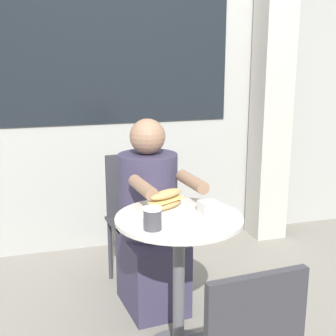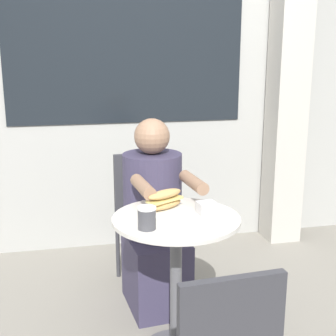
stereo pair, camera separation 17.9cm
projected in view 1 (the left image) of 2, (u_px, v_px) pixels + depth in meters
The scene contains 8 objects.
storefront_wall at pixel (118, 69), 3.54m from camera, with size 8.00×0.09×2.80m.
lattice_pillar at pixel (272, 94), 3.75m from camera, with size 0.26×0.26×2.40m.
cafe_table at pixel (179, 256), 2.33m from camera, with size 0.63×0.63×0.75m.
diner_chair at pixel (136, 207), 3.12m from camera, with size 0.42×0.42×0.87m.
seated_diner at pixel (151, 228), 2.80m from camera, with size 0.40×0.65×1.16m.
sandwich_on_plate at pixel (166, 202), 2.36m from camera, with size 0.23×0.23×0.11m.
drink_cup at pixel (153, 218), 2.11m from camera, with size 0.09×0.09×0.10m.
napkin_box at pixel (209, 207), 2.33m from camera, with size 0.10×0.10×0.06m.
Camera 1 is at (-0.67, -2.05, 1.53)m, focal length 50.00 mm.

